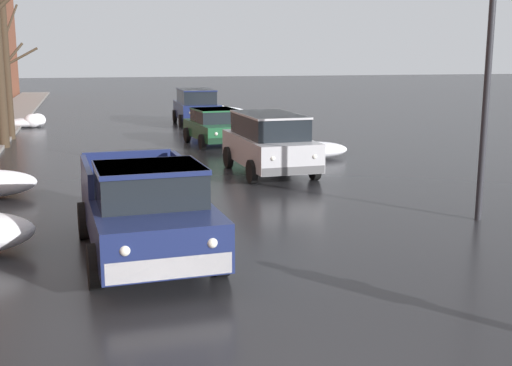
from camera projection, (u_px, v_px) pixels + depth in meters
name	position (u px, v px, depth m)	size (l,w,h in m)	color
snow_bank_near_corner_left	(30.00, 122.00, 31.90)	(1.84, 1.01, 0.68)	white
snow_bank_along_left_kerb	(220.00, 115.00, 34.23)	(3.07, 0.96, 0.83)	white
snow_bank_near_corner_right	(309.00, 150.00, 22.31)	(2.77, 1.32, 0.66)	white
snow_bank_far_right_pile	(219.00, 112.00, 37.58)	(2.98, 1.12, 0.65)	white
bare_tree_far_down_block	(5.00, 65.00, 26.90)	(3.18, 2.72, 5.92)	#382B1E
pickup_truck_darkblue_approaching_near_lane	(146.00, 209.00, 11.34)	(2.38, 5.02, 1.76)	navy
suv_silver_parked_kerbside_close	(269.00, 141.00, 19.36)	(2.16, 4.44, 1.82)	#B7B7BC
sedan_green_parked_kerbside_mid	(216.00, 126.00, 25.70)	(2.27, 4.04, 1.42)	#1E5633
suv_darkblue_parked_far_down_block	(196.00, 106.00, 32.88)	(2.20, 4.54, 1.82)	navy
street_lamp_post	(489.00, 52.00, 13.39)	(0.44, 0.24, 6.46)	#28282D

